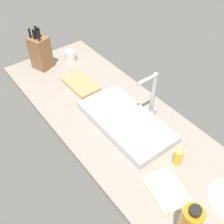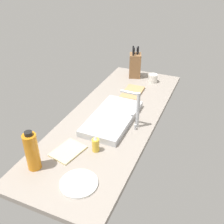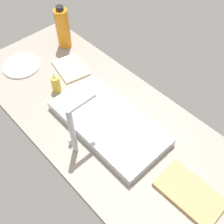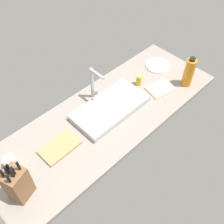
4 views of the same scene
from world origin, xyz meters
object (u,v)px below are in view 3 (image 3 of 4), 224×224
soap_bottle (56,83)px  faucet (74,126)px  cutting_board (190,193)px  sink_basin (108,123)px  dinner_plate (21,66)px  water_bottle (63,28)px  dish_towel (71,68)px

soap_bottle → faucet: bearing=158.4°
cutting_board → faucet: bearing=21.6°
cutting_board → soap_bottle: bearing=3.3°
sink_basin → dinner_plate: bearing=6.9°
faucet → dinner_plate: size_ratio=1.30×
sink_basin → faucet: bearing=88.4°
dinner_plate → water_bottle: bearing=-92.5°
faucet → water_bottle: faucet is taller
faucet → dish_towel: size_ratio=1.34×
dish_towel → cutting_board: bearing=173.2°
faucet → dish_towel: (42.52, -28.98, -15.24)cm
faucet → soap_bottle: (34.55, -13.68, -10.96)cm
water_bottle → dish_towel: water_bottle is taller
cutting_board → dish_towel: 89.45cm
sink_basin → water_bottle: (62.16, -21.92, 9.56)cm
water_bottle → dinner_plate: 31.73cm
dish_towel → water_bottle: bearing=-28.6°
sink_basin → cutting_board: sink_basin is taller
sink_basin → soap_bottle: soap_bottle is taller
cutting_board → dinner_plate: size_ratio=1.24×
faucet → dish_towel: bearing=-34.3°
sink_basin → dish_towel: bearing=-14.9°
cutting_board → dinner_plate: (109.27, 8.52, -0.30)cm
dish_towel → dinner_plate: bearing=43.1°
dish_towel → soap_bottle: bearing=117.5°
soap_bottle → dish_towel: bearing=-62.5°
cutting_board → soap_bottle: size_ratio=2.22×
cutting_board → water_bottle: water_bottle is taller
water_bottle → soap_bottle: bearing=136.5°
soap_bottle → dish_towel: 17.77cm
dinner_plate → faucet: bearing=171.1°
water_bottle → dish_towel: size_ratio=1.25×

